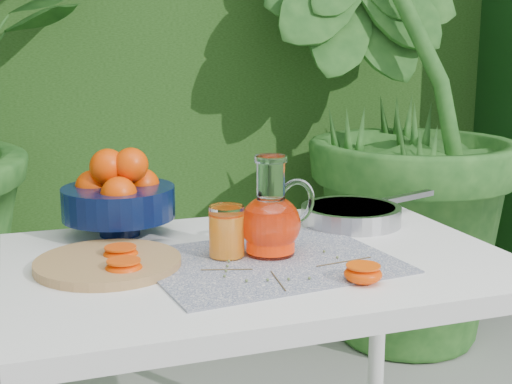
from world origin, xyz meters
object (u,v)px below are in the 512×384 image
object	(u,v)px
fruit_bowl	(118,195)
juice_pitcher	(272,221)
saute_pan	(352,214)
cutting_board	(108,263)
white_table	(259,294)

from	to	relation	value
fruit_bowl	juice_pitcher	distance (m)	0.38
saute_pan	fruit_bowl	bearing A→B (deg)	170.69
saute_pan	juice_pitcher	bearing A→B (deg)	-147.03
cutting_board	juice_pitcher	size ratio (longest dim) A/B	1.39
cutting_board	fruit_bowl	world-z (taller)	fruit_bowl
fruit_bowl	saute_pan	size ratio (longest dim) A/B	0.64
saute_pan	cutting_board	bearing A→B (deg)	-166.32
white_table	juice_pitcher	distance (m)	0.16
white_table	saute_pan	size ratio (longest dim) A/B	2.29
white_table	saute_pan	bearing A→B (deg)	30.06
cutting_board	saute_pan	xyz separation A→B (m)	(0.60, 0.15, 0.02)
cutting_board	fruit_bowl	xyz separation A→B (m)	(0.06, 0.23, 0.08)
saute_pan	white_table	bearing A→B (deg)	-149.94
cutting_board	saute_pan	world-z (taller)	saute_pan
white_table	saute_pan	xyz separation A→B (m)	(0.30, 0.17, 0.11)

